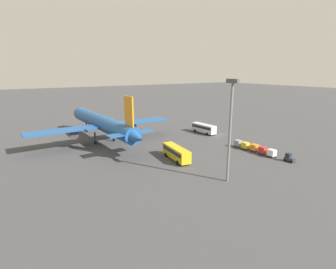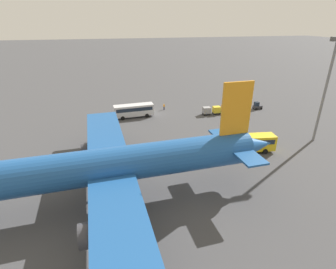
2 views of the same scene
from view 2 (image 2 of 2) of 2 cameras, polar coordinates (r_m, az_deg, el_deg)
The scene contains 12 objects.
ground_plane at distance 72.72m, azimuth -4.20°, elevation 5.01°, with size 600.00×600.00×0.00m, color #424244.
airplane at distance 34.95m, azimuth -15.01°, elevation -7.00°, with size 52.19×45.23×15.90m.
shuttle_bus_near at distance 68.36m, azimuth -7.47°, elevation 5.37°, with size 10.29×3.58×3.30m.
shuttle_bus_far at distance 51.85m, azimuth 16.68°, elevation -1.62°, with size 11.07×4.01×3.34m.
baggage_tug at distance 78.50m, azimuth 18.84°, elevation 5.93°, with size 2.47×1.75×2.10m.
worker_person at distance 73.83m, azimuth -0.86°, elevation 6.07°, with size 0.38×0.38×1.74m.
cargo_cart_white at distance 75.54m, azimuth 16.32°, elevation 5.77°, with size 2.04×1.74×2.06m.
cargo_cart_red at distance 74.21m, azimuth 14.41°, elevation 5.67°, with size 2.04×1.74×2.06m.
cargo_cart_orange at distance 73.11m, azimuth 12.38°, elevation 5.60°, with size 2.04×1.74×2.06m.
cargo_cart_yellow at distance 71.49m, azimuth 10.52°, elevation 5.34°, with size 2.04×1.74×2.06m.
cargo_cart_grey at distance 70.49m, azimuth 8.39°, elevation 5.22°, with size 2.04×1.74×2.06m.
light_pole at distance 59.68m, azimuth 31.38°, elevation 9.74°, with size 2.80×0.70×20.53m.
Camera 2 is at (11.13, 67.94, 23.42)m, focal length 28.00 mm.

